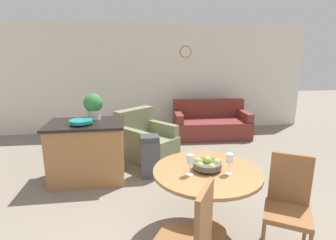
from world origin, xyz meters
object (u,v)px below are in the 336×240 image
Objects in this scene: dining_table at (207,185)px; couch at (211,124)px; dining_chair_near_right at (288,201)px; wine_glass_right at (229,159)px; dining_chair_near_left at (190,238)px; armchair at (145,141)px; teal_bowl at (81,122)px; trash_bin at (150,156)px; potted_plant at (93,105)px; fruit_bowl at (207,164)px; kitchen_island at (88,151)px; wine_glass_left at (190,160)px.

couch is (1.13, 3.51, -0.29)m from dining_table.
wine_glass_right is at bearing 8.63° from dining_chair_near_right.
dining_chair_near_left is 4.49m from couch.
armchair is (-0.51, 2.41, -0.29)m from dining_table.
teal_bowl reaches higher than trash_bin.
potted_plant is at bearing 64.96° from teal_bowl.
dining_table is 0.24m from fruit_bowl.
dining_chair_near_left is 1.13m from dining_chair_near_right.
fruit_bowl is 2.16m from kitchen_island.
trash_bin is 0.38× the size of couch.
fruit_bowl reaches higher than dining_table.
dining_chair_near_right reaches higher than wine_glass_left.
trash_bin is at bearing 4.57° from teal_bowl.
fruit_bowl is at bearing -52.47° from potted_plant.
teal_bowl is 3.41m from couch.
trash_bin is 0.54× the size of armchair.
dining_table is at bearing 23.41° from wine_glass_left.
dining_chair_near_left is at bearing -102.41° from wine_glass_left.
fruit_bowl is 0.26× the size of kitchen_island.
fruit_bowl is 0.89× the size of teal_bowl.
fruit_bowl is 0.43× the size of trash_bin.
dining_chair_near_left is 2.54m from kitchen_island.
kitchen_island is (-2.18, 1.90, -0.07)m from dining_chair_near_right.
wine_glass_left is at bearing -156.59° from dining_table.
potted_plant is at bearing 121.82° from wine_glass_left.
kitchen_island is 0.63× the size of couch.
dining_chair_near_right is 2.89m from teal_bowl.
fruit_bowl is 0.16× the size of couch.
dining_table is at bearing -46.91° from kitchen_island.
wine_glass_left reaches higher than armchair.
wine_glass_right reaches higher than armchair.
wine_glass_right is 3.80m from couch.
wine_glass_left is 3.89m from couch.
trash_bin is (0.87, -0.24, -0.82)m from potted_plant.
dining_chair_near_right is at bearing -25.58° from fruit_bowl.
kitchen_island is (-1.46, 1.56, -0.36)m from fruit_bowl.
couch is (2.59, 1.95, -0.17)m from kitchen_island.
couch is at bearing -6.53° from armchair.
trash_bin is (0.97, -0.03, -0.13)m from kitchen_island.
wine_glass_right is (0.19, -0.12, 0.33)m from dining_table.
potted_plant is at bearing 63.04° from kitchen_island.
wine_glass_right is 0.19× the size of kitchen_island.
couch is (1.34, 3.59, -0.63)m from wine_glass_left.
wine_glass_left is 0.12× the size of couch.
couch is at bearing 50.66° from trash_bin.
teal_bowl reaches higher than armchair.
wine_glass_left is 2.01m from teal_bowl.
trash_bin is at bearing -15.26° from potted_plant.
fruit_bowl is 2.25m from potted_plant.
teal_bowl is at bearing -138.84° from couch.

